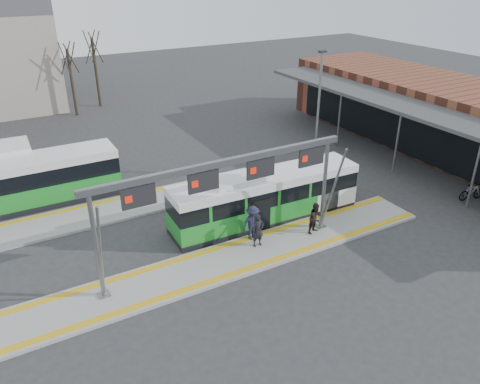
{
  "coord_description": "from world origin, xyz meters",
  "views": [
    {
      "loc": [
        -9.38,
        -16.94,
        13.32
      ],
      "look_at": [
        1.9,
        3.0,
        1.99
      ],
      "focal_mm": 35.0,
      "sensor_mm": 36.0,
      "label": 1
    }
  ],
  "objects_px": {
    "passenger_a": "(258,230)",
    "passenger_b": "(316,218)",
    "gantry": "(227,181)",
    "hero_bus": "(265,198)",
    "passenger_c": "(253,223)"
  },
  "relations": [
    {
      "from": "passenger_c",
      "to": "gantry",
      "type": "bearing_deg",
      "value": -163.3
    },
    {
      "from": "passenger_b",
      "to": "passenger_a",
      "type": "bearing_deg",
      "value": 158.9
    },
    {
      "from": "passenger_b",
      "to": "gantry",
      "type": "bearing_deg",
      "value": 162.54
    },
    {
      "from": "passenger_b",
      "to": "passenger_c",
      "type": "distance_m",
      "value": 3.47
    },
    {
      "from": "gantry",
      "to": "hero_bus",
      "type": "relative_size",
      "value": 1.17
    },
    {
      "from": "passenger_a",
      "to": "passenger_c",
      "type": "relative_size",
      "value": 0.94
    },
    {
      "from": "passenger_a",
      "to": "gantry",
      "type": "bearing_deg",
      "value": -174.22
    },
    {
      "from": "passenger_a",
      "to": "passenger_b",
      "type": "xyz_separation_m",
      "value": [
        3.39,
        -0.39,
        -0.03
      ]
    },
    {
      "from": "gantry",
      "to": "passenger_a",
      "type": "xyz_separation_m",
      "value": [
        1.82,
        0.13,
        -3.25
      ]
    },
    {
      "from": "gantry",
      "to": "hero_bus",
      "type": "bearing_deg",
      "value": 33.76
    },
    {
      "from": "hero_bus",
      "to": "passenger_b",
      "type": "distance_m",
      "value": 3.15
    },
    {
      "from": "passenger_b",
      "to": "passenger_c",
      "type": "relative_size",
      "value": 0.9
    },
    {
      "from": "passenger_c",
      "to": "hero_bus",
      "type": "bearing_deg",
      "value": 35.88
    },
    {
      "from": "gantry",
      "to": "hero_bus",
      "type": "distance_m",
      "value": 5.34
    },
    {
      "from": "passenger_a",
      "to": "passenger_b",
      "type": "bearing_deg",
      "value": -4.68
    }
  ]
}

